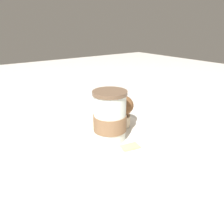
{
  "coord_description": "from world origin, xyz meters",
  "views": [
    {
      "loc": [
        -0.52,
        0.38,
        0.31
      ],
      "look_at": [
        0.0,
        0.0,
        0.05
      ],
      "focal_mm": 35.0,
      "sensor_mm": 36.0,
      "label": 1
    }
  ],
  "objects_px": {
    "muffin": "(119,109)",
    "sugar_packet": "(130,146)",
    "banana": "(101,113)",
    "coffee_cup": "(110,117)"
  },
  "relations": [
    {
      "from": "coffee_cup",
      "to": "banana",
      "type": "relative_size",
      "value": 0.91
    },
    {
      "from": "muffin",
      "to": "sugar_packet",
      "type": "height_order",
      "value": "muffin"
    },
    {
      "from": "banana",
      "to": "sugar_packet",
      "type": "bearing_deg",
      "value": 167.27
    },
    {
      "from": "muffin",
      "to": "sugar_packet",
      "type": "xyz_separation_m",
      "value": [
        -0.13,
        0.06,
        -0.06
      ]
    },
    {
      "from": "muffin",
      "to": "sugar_packet",
      "type": "relative_size",
      "value": 2.1
    },
    {
      "from": "coffee_cup",
      "to": "banana",
      "type": "bearing_deg",
      "value": -24.07
    },
    {
      "from": "sugar_packet",
      "to": "coffee_cup",
      "type": "bearing_deg",
      "value": 11.43
    },
    {
      "from": "sugar_packet",
      "to": "banana",
      "type": "bearing_deg",
      "value": -12.73
    },
    {
      "from": "coffee_cup",
      "to": "banana",
      "type": "distance_m",
      "value": 0.16
    },
    {
      "from": "muffin",
      "to": "banana",
      "type": "bearing_deg",
      "value": 6.34
    }
  ]
}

